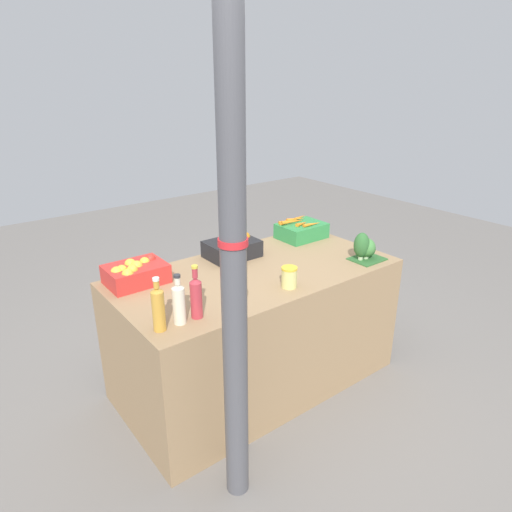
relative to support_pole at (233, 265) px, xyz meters
name	(u,v)px	position (x,y,z in m)	size (l,w,h in m)	color
ground_plane	(256,379)	(0.62, 0.66, -1.25)	(10.00, 10.00, 0.00)	slate
market_table	(256,328)	(0.62, 0.66, -0.83)	(1.80, 0.92, 0.83)	#937551
support_pole	(233,265)	(0.00, 0.00, 0.00)	(0.13, 0.13, 2.49)	#4C4C51
apple_crate	(135,273)	(-0.06, 0.95, -0.35)	(0.34, 0.26, 0.14)	red
orange_crate	(232,247)	(0.65, 0.95, -0.35)	(0.34, 0.26, 0.15)	black
carrot_crate	(301,230)	(1.28, 0.95, -0.35)	(0.34, 0.26, 0.15)	#2D8442
broccoli_pile	(365,248)	(1.32, 0.36, -0.33)	(0.22, 0.18, 0.20)	#2D602D
juice_bottle_amber	(158,308)	(-0.19, 0.36, -0.29)	(0.06, 0.06, 0.28)	gold
juice_bottle_cloudy	(179,303)	(-0.08, 0.36, -0.30)	(0.06, 0.06, 0.26)	beige
juice_bottle_ruby	(196,296)	(0.02, 0.36, -0.29)	(0.06, 0.06, 0.29)	#B2333D
pickle_jar	(289,277)	(0.63, 0.35, -0.35)	(0.09, 0.09, 0.13)	#D1CC75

